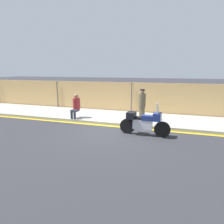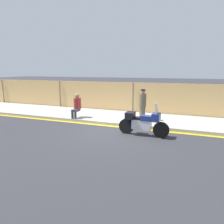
% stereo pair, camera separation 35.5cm
% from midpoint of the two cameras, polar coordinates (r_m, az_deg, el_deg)
% --- Properties ---
extents(ground_plane, '(120.00, 120.00, 0.00)m').
position_cam_midpoint_polar(ground_plane, '(9.50, -0.77, -5.53)').
color(ground_plane, '#2D2D33').
extents(sidewalk, '(41.02, 3.12, 0.16)m').
position_cam_midpoint_polar(sidewalk, '(11.73, 2.99, -1.71)').
color(sidewalk, '#9E9E99').
rests_on(sidewalk, ground_plane).
extents(curb_paint_stripe, '(41.02, 0.18, 0.01)m').
position_cam_midpoint_polar(curb_paint_stripe, '(10.22, 0.63, -4.23)').
color(curb_paint_stripe, gold).
rests_on(curb_paint_stripe, ground_plane).
extents(storefront_fence, '(38.97, 0.17, 2.05)m').
position_cam_midpoint_polar(storefront_fence, '(13.12, 4.87, 3.95)').
color(storefront_fence, '#E5B26B').
rests_on(storefront_fence, ground_plane).
extents(motorcycle, '(2.24, 0.56, 1.47)m').
position_cam_midpoint_polar(motorcycle, '(8.89, 8.01, -2.91)').
color(motorcycle, black).
rests_on(motorcycle, ground_plane).
extents(officer_standing, '(0.39, 0.39, 1.67)m').
position_cam_midpoint_polar(officer_standing, '(11.00, 7.66, 2.24)').
color(officer_standing, brown).
rests_on(officer_standing, sidewalk).
extents(person_seated_on_curb, '(0.42, 0.72, 1.37)m').
position_cam_midpoint_polar(person_seated_on_curb, '(11.54, -11.12, 2.10)').
color(person_seated_on_curb, '#2D3342').
rests_on(person_seated_on_curb, sidewalk).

